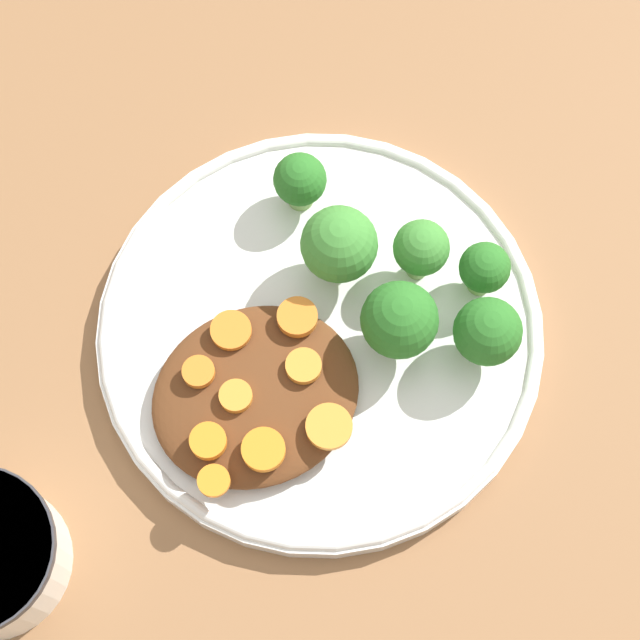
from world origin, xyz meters
TOP-DOWN VIEW (x-y plane):
  - ground_plane at (0.00, 0.00)m, footprint 4.00×4.00m
  - plate at (0.00, 0.00)m, footprint 0.28×0.28m
  - stew_mound at (0.06, 0.02)m, footprint 0.13×0.11m
  - broccoli_floret_0 at (-0.03, -0.03)m, footprint 0.05×0.05m
  - broccoli_floret_1 at (-0.03, -0.09)m, footprint 0.03×0.03m
  - broccoli_floret_2 at (-0.07, -0.01)m, footprint 0.04×0.04m
  - broccoli_floret_3 at (-0.08, 0.06)m, footprint 0.04×0.04m
  - broccoli_floret_4 at (-0.04, 0.03)m, footprint 0.05×0.05m
  - broccoli_floret_5 at (-0.10, 0.02)m, footprint 0.03×0.03m
  - carrot_slice_0 at (0.07, 0.02)m, footprint 0.02×0.02m
  - carrot_slice_1 at (0.01, -0.01)m, footprint 0.02×0.02m
  - carrot_slice_2 at (0.08, -0.00)m, footprint 0.02×0.02m
  - carrot_slice_3 at (0.07, 0.06)m, footprint 0.03×0.03m
  - carrot_slice_4 at (0.03, 0.06)m, footprint 0.03×0.03m
  - carrot_slice_5 at (0.05, -0.02)m, footprint 0.03×0.03m
  - carrot_slice_6 at (0.09, 0.04)m, footprint 0.02×0.02m
  - carrot_slice_7 at (0.10, 0.06)m, footprint 0.02×0.02m
  - carrot_slice_8 at (0.02, 0.02)m, footprint 0.02×0.02m

SIDE VIEW (x-z plane):
  - ground_plane at x=0.00m, z-range 0.00..0.00m
  - plate at x=0.00m, z-range 0.00..0.02m
  - stew_mound at x=0.06m, z-range 0.02..0.04m
  - carrot_slice_5 at x=0.05m, z-range 0.04..0.04m
  - carrot_slice_7 at x=0.10m, z-range 0.04..0.04m
  - carrot_slice_4 at x=0.03m, z-range 0.04..0.04m
  - carrot_slice_2 at x=0.08m, z-range 0.04..0.04m
  - carrot_slice_8 at x=0.02m, z-range 0.04..0.04m
  - carrot_slice_0 at x=0.07m, z-range 0.04..0.04m
  - carrot_slice_3 at x=0.07m, z-range 0.04..0.04m
  - carrot_slice_1 at x=0.01m, z-range 0.04..0.04m
  - carrot_slice_6 at x=0.09m, z-range 0.04..0.04m
  - broccoli_floret_5 at x=-0.10m, z-range 0.02..0.06m
  - broccoli_floret_1 at x=-0.03m, z-range 0.02..0.06m
  - broccoli_floret_3 at x=-0.08m, z-range 0.02..0.07m
  - broccoli_floret_2 at x=-0.07m, z-range 0.02..0.07m
  - broccoli_floret_4 at x=-0.04m, z-range 0.02..0.08m
  - broccoli_floret_0 at x=-0.03m, z-range 0.02..0.08m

